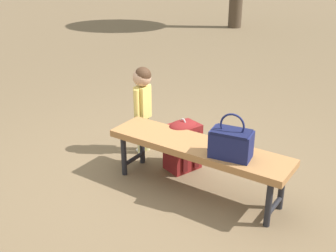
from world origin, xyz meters
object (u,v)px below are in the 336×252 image
Objects in this scene: handbag at (231,142)px; child_standing at (143,97)px; backpack_large at (183,144)px; park_bench at (198,150)px.

handbag is 0.41× the size of child_standing.
handbag reaches higher than backpack_large.
backpack_large is (0.70, -0.17, -0.32)m from handbag.
park_bench is 0.93m from child_standing.
park_bench is at bearing 2.96° from handbag.
child_standing is (1.22, -0.12, 0.03)m from handbag.
child_standing is 0.63m from backpack_large.
handbag is at bearing -177.04° from park_bench.
handbag is 1.23m from child_standing.
child_standing is at bearing -5.76° from handbag.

